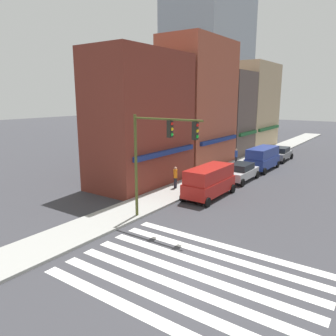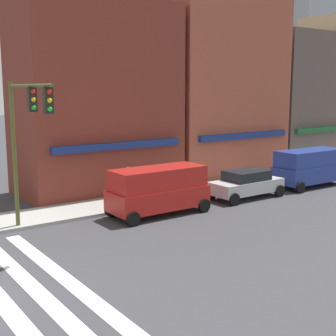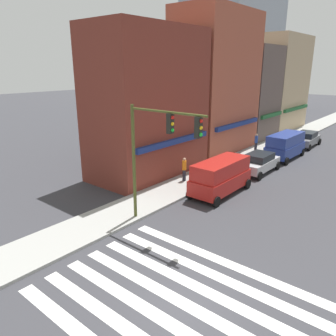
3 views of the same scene
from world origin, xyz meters
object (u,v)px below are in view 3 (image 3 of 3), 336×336
van_blue (285,145)px  van_red (221,176)px  traffic_signal (157,143)px  sedan_grey (306,139)px  pedestrian_blue_shirt (256,142)px  pedestrian_orange_vest (184,169)px  sedan_silver (259,162)px

van_blue → van_red: bearing=-178.7°
van_red → van_blue: bearing=-0.0°
traffic_signal → sedan_grey: 24.59m
van_blue → traffic_signal: bearing=-178.8°
traffic_signal → sedan_grey: (24.29, -0.03, -3.82)m
pedestrian_blue_shirt → traffic_signal: bearing=138.7°
van_blue → sedan_grey: size_ratio=1.13×
pedestrian_orange_vest → pedestrian_blue_shirt: bearing=-79.8°
traffic_signal → van_red: (6.41, -0.03, -3.38)m
traffic_signal → van_blue: (18.06, -0.03, -3.38)m
sedan_grey → pedestrian_orange_vest: size_ratio=2.51×
pedestrian_orange_vest → sedan_silver: bearing=-107.7°
sedan_silver → pedestrian_blue_shirt: pedestrian_blue_shirt is taller
sedan_silver → van_blue: size_ratio=0.87×
traffic_signal → sedan_silver: traffic_signal is taller
van_blue → pedestrian_blue_shirt: bearing=86.8°
traffic_signal → van_red: bearing=-0.3°
traffic_signal → van_blue: traffic_signal is taller
van_red → sedan_grey: bearing=-0.0°
sedan_silver → pedestrian_blue_shirt: bearing=27.2°
sedan_silver → pedestrian_blue_shirt: (5.84, 3.02, 0.23)m
sedan_silver → sedan_grey: (11.84, 0.00, 0.00)m
van_red → sedan_silver: van_red is taller
van_blue → pedestrian_blue_shirt: van_blue is taller
traffic_signal → van_red: 7.25m
van_blue → pedestrian_orange_vest: van_blue is taller
van_red → pedestrian_blue_shirt: van_red is taller
van_red → pedestrian_orange_vest: bearing=86.5°
van_blue → pedestrian_blue_shirt: size_ratio=2.85×
van_red → sedan_silver: 6.06m
sedan_grey → pedestrian_orange_vest: bearing=168.2°
sedan_silver → van_blue: van_blue is taller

